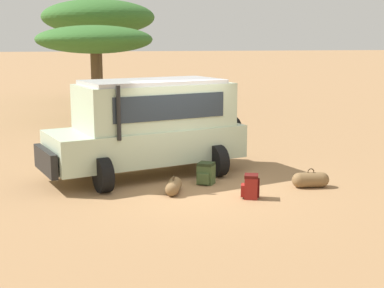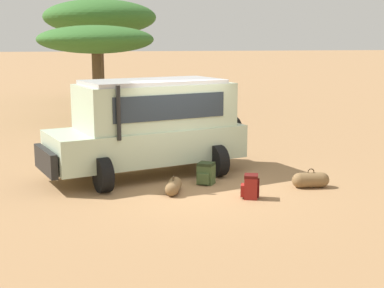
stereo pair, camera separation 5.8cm
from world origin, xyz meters
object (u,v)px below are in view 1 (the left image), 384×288
(duffel_bag_soft_canvas, at_px, (311,180))
(acacia_tree_centre_back, at_px, (99,17))
(backpack_beside_front_wheel, at_px, (206,174))
(backpack_cluster_center, at_px, (251,187))
(duffel_bag_low_black_case, at_px, (174,186))
(acacia_tree_left_mid, at_px, (95,40))
(safari_vehicle, at_px, (150,125))

(duffel_bag_soft_canvas, bearing_deg, acacia_tree_centre_back, 100.09)
(backpack_beside_front_wheel, xyz_separation_m, backpack_cluster_center, (0.64, -1.38, 0.00))
(acacia_tree_centre_back, bearing_deg, duffel_bag_soft_canvas, -79.91)
(duffel_bag_low_black_case, bearing_deg, acacia_tree_centre_back, 90.69)
(duffel_bag_low_black_case, xyz_separation_m, acacia_tree_left_mid, (-0.94, 11.86, 3.26))
(acacia_tree_left_mid, bearing_deg, backpack_beside_front_wheel, -80.67)
(acacia_tree_left_mid, distance_m, acacia_tree_centre_back, 7.50)
(safari_vehicle, relative_size, acacia_tree_centre_back, 0.88)
(backpack_beside_front_wheel, xyz_separation_m, acacia_tree_left_mid, (-1.85, 11.27, 3.16))
(backpack_cluster_center, xyz_separation_m, acacia_tree_left_mid, (-2.50, 12.65, 3.15))
(backpack_beside_front_wheel, distance_m, backpack_cluster_center, 1.52)
(backpack_cluster_center, height_order, duffel_bag_soft_canvas, backpack_cluster_center)
(backpack_beside_front_wheel, bearing_deg, backpack_cluster_center, -64.90)
(acacia_tree_left_mid, bearing_deg, duffel_bag_soft_canvas, -71.02)
(backpack_cluster_center, bearing_deg, acacia_tree_centre_back, 95.11)
(backpack_beside_front_wheel, height_order, acacia_tree_centre_back, acacia_tree_centre_back)
(safari_vehicle, distance_m, backpack_beside_front_wheel, 1.98)
(safari_vehicle, height_order, backpack_beside_front_wheel, safari_vehicle)
(backpack_cluster_center, distance_m, acacia_tree_centre_back, 20.57)
(safari_vehicle, xyz_separation_m, acacia_tree_left_mid, (-0.71, 10.04, 2.12))
(duffel_bag_low_black_case, distance_m, acacia_tree_centre_back, 19.74)
(duffel_bag_low_black_case, bearing_deg, backpack_beside_front_wheel, 32.53)
(duffel_bag_low_black_case, height_order, acacia_tree_centre_back, acacia_tree_centre_back)
(duffel_bag_low_black_case, xyz_separation_m, acacia_tree_centre_back, (-0.23, 19.22, 4.50))
(backpack_cluster_center, height_order, acacia_tree_centre_back, acacia_tree_centre_back)
(backpack_beside_front_wheel, distance_m, duffel_bag_soft_canvas, 2.48)
(backpack_cluster_center, xyz_separation_m, acacia_tree_centre_back, (-1.79, 20.01, 4.40))
(duffel_bag_soft_canvas, bearing_deg, safari_vehicle, 148.76)
(backpack_beside_front_wheel, relative_size, acacia_tree_left_mid, 0.11)
(duffel_bag_low_black_case, relative_size, duffel_bag_soft_canvas, 0.90)
(duffel_bag_soft_canvas, bearing_deg, backpack_cluster_center, -163.13)
(duffel_bag_low_black_case, bearing_deg, acacia_tree_left_mid, 94.52)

